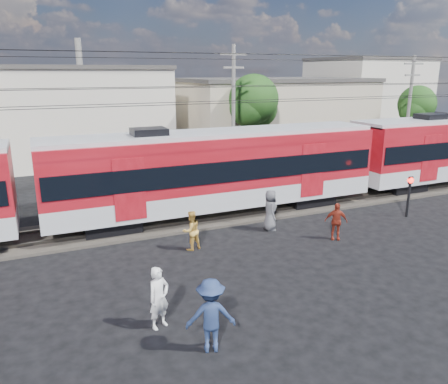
{
  "coord_description": "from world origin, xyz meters",
  "views": [
    {
      "loc": [
        -5.91,
        -10.82,
        6.87
      ],
      "look_at": [
        0.98,
        5.0,
        2.09
      ],
      "focal_mm": 35.0,
      "sensor_mm": 36.0,
      "label": 1
    }
  ],
  "objects_px": {
    "commuter_train": "(221,168)",
    "crossing_signal": "(409,189)",
    "pedestrian_a": "(159,298)",
    "pedestrian_c": "(211,315)"
  },
  "relations": [
    {
      "from": "pedestrian_a",
      "to": "crossing_signal",
      "type": "bearing_deg",
      "value": -5.19
    },
    {
      "from": "commuter_train",
      "to": "crossing_signal",
      "type": "xyz_separation_m",
      "value": [
        8.26,
        -3.82,
        -1.0
      ]
    },
    {
      "from": "commuter_train",
      "to": "pedestrian_a",
      "type": "height_order",
      "value": "commuter_train"
    },
    {
      "from": "commuter_train",
      "to": "pedestrian_a",
      "type": "relative_size",
      "value": 28.25
    },
    {
      "from": "commuter_train",
      "to": "pedestrian_c",
      "type": "height_order",
      "value": "commuter_train"
    },
    {
      "from": "pedestrian_c",
      "to": "commuter_train",
      "type": "bearing_deg",
      "value": -98.72
    },
    {
      "from": "pedestrian_a",
      "to": "crossing_signal",
      "type": "distance_m",
      "value": 14.36
    },
    {
      "from": "commuter_train",
      "to": "pedestrian_a",
      "type": "bearing_deg",
      "value": -123.01
    },
    {
      "from": "commuter_train",
      "to": "pedestrian_c",
      "type": "distance_m",
      "value": 10.87
    },
    {
      "from": "pedestrian_a",
      "to": "pedestrian_c",
      "type": "distance_m",
      "value": 1.79
    }
  ]
}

